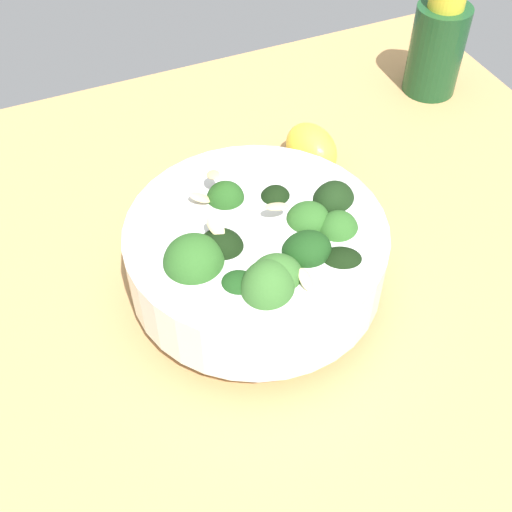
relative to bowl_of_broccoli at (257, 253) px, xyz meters
The scene contains 4 objects.
ground_plane 8.98cm from the bowl_of_broccoli, 112.38° to the left, with size 63.27×63.27×3.95cm, color tan.
bowl_of_broccoli is the anchor object (origin of this frame).
lemon_wedge 16.54cm from the bowl_of_broccoli, 138.29° to the left, with size 6.08×4.29×4.48cm, color yellow.
bottle_tall 34.55cm from the bowl_of_broccoli, 123.40° to the left, with size 5.69×5.69×11.45cm.
Camera 1 is at (33.82, -19.43, 42.02)cm, focal length 46.82 mm.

